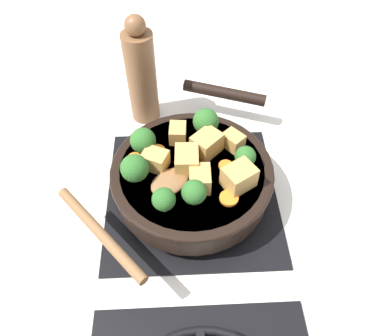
% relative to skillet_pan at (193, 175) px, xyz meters
% --- Properties ---
extents(ground_plane, '(2.40, 2.40, 0.00)m').
position_rel_skillet_pan_xyz_m(ground_plane, '(0.00, 0.00, -0.06)').
color(ground_plane, white).
extents(front_burner_grate, '(0.31, 0.31, 0.03)m').
position_rel_skillet_pan_xyz_m(front_burner_grate, '(0.00, 0.00, -0.04)').
color(front_burner_grate, black).
rests_on(front_burner_grate, ground_plane).
extents(skillet_pan, '(0.30, 0.39, 0.05)m').
position_rel_skillet_pan_xyz_m(skillet_pan, '(0.00, 0.00, 0.00)').
color(skillet_pan, black).
rests_on(skillet_pan, front_burner_grate).
extents(wooden_spoon, '(0.22, 0.21, 0.02)m').
position_rel_skillet_pan_xyz_m(wooden_spoon, '(0.09, 0.08, 0.03)').
color(wooden_spoon, brown).
rests_on(wooden_spoon, skillet_pan).
extents(tofu_cube_center_large, '(0.05, 0.05, 0.03)m').
position_rel_skillet_pan_xyz_m(tofu_cube_center_large, '(0.06, -0.00, 0.04)').
color(tofu_cube_center_large, tan).
rests_on(tofu_cube_center_large, skillet_pan).
extents(tofu_cube_near_handle, '(0.04, 0.04, 0.03)m').
position_rel_skillet_pan_xyz_m(tofu_cube_near_handle, '(-0.07, -0.04, 0.04)').
color(tofu_cube_near_handle, tan).
rests_on(tofu_cube_near_handle, skillet_pan).
extents(tofu_cube_east_chunk, '(0.06, 0.06, 0.04)m').
position_rel_skillet_pan_xyz_m(tofu_cube_east_chunk, '(-0.07, 0.04, 0.04)').
color(tofu_cube_east_chunk, tan).
rests_on(tofu_cube_east_chunk, skillet_pan).
extents(tofu_cube_west_chunk, '(0.03, 0.04, 0.03)m').
position_rel_skillet_pan_xyz_m(tofu_cube_west_chunk, '(0.02, -0.07, 0.04)').
color(tofu_cube_west_chunk, tan).
rests_on(tofu_cube_west_chunk, skillet_pan).
extents(tofu_cube_back_piece, '(0.04, 0.05, 0.04)m').
position_rel_skillet_pan_xyz_m(tofu_cube_back_piece, '(0.01, -0.00, 0.04)').
color(tofu_cube_back_piece, tan).
rests_on(tofu_cube_back_piece, skillet_pan).
extents(tofu_cube_front_piece, '(0.06, 0.06, 0.04)m').
position_rel_skillet_pan_xyz_m(tofu_cube_front_piece, '(-0.03, -0.03, 0.04)').
color(tofu_cube_front_piece, tan).
rests_on(tofu_cube_front_piece, skillet_pan).
extents(tofu_cube_mid_small, '(0.03, 0.04, 0.03)m').
position_rel_skillet_pan_xyz_m(tofu_cube_mid_small, '(-0.01, 0.04, 0.04)').
color(tofu_cube_mid_small, tan).
rests_on(tofu_cube_mid_small, skillet_pan).
extents(broccoli_floret_near_spoon, '(0.05, 0.05, 0.05)m').
position_rel_skillet_pan_xyz_m(broccoli_floret_near_spoon, '(-0.03, -0.08, 0.05)').
color(broccoli_floret_near_spoon, '#709956').
rests_on(broccoli_floret_near_spoon, skillet_pan).
extents(broccoli_floret_center_top, '(0.04, 0.04, 0.05)m').
position_rel_skillet_pan_xyz_m(broccoli_floret_center_top, '(0.08, -0.04, 0.05)').
color(broccoli_floret_center_top, '#709956').
rests_on(broccoli_floret_center_top, skillet_pan).
extents(broccoli_floret_east_rim, '(0.04, 0.04, 0.04)m').
position_rel_skillet_pan_xyz_m(broccoli_floret_east_rim, '(-0.09, 0.00, 0.05)').
color(broccoli_floret_east_rim, '#709956').
rests_on(broccoli_floret_east_rim, skillet_pan).
extents(broccoli_floret_west_rim, '(0.04, 0.04, 0.05)m').
position_rel_skillet_pan_xyz_m(broccoli_floret_west_rim, '(0.00, 0.07, 0.05)').
color(broccoli_floret_west_rim, '#709956').
rests_on(broccoli_floret_west_rim, skillet_pan).
extents(broccoli_floret_north_edge, '(0.04, 0.04, 0.04)m').
position_rel_skillet_pan_xyz_m(broccoli_floret_north_edge, '(0.05, 0.08, 0.05)').
color(broccoli_floret_north_edge, '#709956').
rests_on(broccoli_floret_north_edge, skillet_pan).
extents(broccoli_floret_south_cluster, '(0.05, 0.05, 0.05)m').
position_rel_skillet_pan_xyz_m(broccoli_floret_south_cluster, '(0.09, 0.02, 0.05)').
color(broccoli_floret_south_cluster, '#709956').
rests_on(broccoli_floret_south_cluster, skillet_pan).
extents(carrot_slice_orange_thin, '(0.03, 0.03, 0.01)m').
position_rel_skillet_pan_xyz_m(carrot_slice_orange_thin, '(0.06, -0.04, 0.03)').
color(carrot_slice_orange_thin, orange).
rests_on(carrot_slice_orange_thin, skillet_pan).
extents(carrot_slice_near_center, '(0.02, 0.02, 0.01)m').
position_rel_skillet_pan_xyz_m(carrot_slice_near_center, '(-0.06, 0.01, 0.03)').
color(carrot_slice_near_center, orange).
rests_on(carrot_slice_near_center, skillet_pan).
extents(carrot_slice_edge_slice, '(0.02, 0.02, 0.01)m').
position_rel_skillet_pan_xyz_m(carrot_slice_edge_slice, '(0.10, -0.02, 0.03)').
color(carrot_slice_edge_slice, orange).
rests_on(carrot_slice_edge_slice, skillet_pan).
extents(carrot_slice_under_broccoli, '(0.03, 0.03, 0.01)m').
position_rel_skillet_pan_xyz_m(carrot_slice_under_broccoli, '(-0.05, 0.07, 0.03)').
color(carrot_slice_under_broccoli, orange).
rests_on(carrot_slice_under_broccoli, skillet_pan).
extents(pepper_mill, '(0.06, 0.06, 0.23)m').
position_rel_skillet_pan_xyz_m(pepper_mill, '(0.09, -0.22, 0.05)').
color(pepper_mill, brown).
rests_on(pepper_mill, ground_plane).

